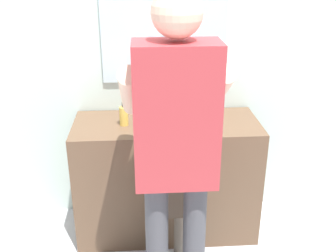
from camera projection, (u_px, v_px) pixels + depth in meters
ground_plane at (169, 252)px, 2.81m from camera, size 14.00×14.00×0.00m
back_wall at (163, 43)px, 2.86m from camera, size 4.40×0.10×2.70m
vanity_cabinet at (167, 177)px, 2.92m from camera, size 1.29×0.54×0.86m
sink_basin at (167, 116)px, 2.71m from camera, size 0.40×0.40×0.11m
faucet at (165, 101)px, 2.92m from camera, size 0.18×0.14×0.18m
toothbrush_cup at (209, 111)px, 2.80m from camera, size 0.07×0.07×0.21m
soap_bottle at (124, 116)px, 2.69m from camera, size 0.06×0.06×0.17m
child_toddler at (171, 196)px, 2.51m from camera, size 0.27×0.27×0.88m
adult_parent at (176, 136)px, 2.01m from camera, size 0.56×0.59×1.81m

